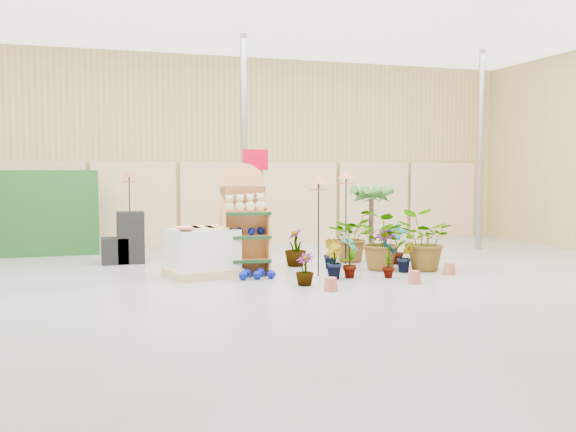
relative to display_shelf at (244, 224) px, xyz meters
name	(u,v)px	position (x,y,z in m)	size (l,w,h in m)	color
room	(281,144)	(0.47, -0.68, 1.34)	(15.20, 12.10, 4.70)	gray
display_shelf	(244,224)	(0.00, 0.00, 0.00)	(0.85, 0.58, 1.92)	tan
teddy_bears	(246,204)	(0.02, -0.09, 0.34)	(0.71, 0.19, 0.30)	beige
gazing_balls_shelf	(245,231)	(0.00, -0.11, -0.12)	(0.71, 0.24, 0.13)	#030F84
gazing_balls_floor	(256,274)	(0.08, -0.49, -0.80)	(0.63, 0.39, 0.15)	#030F84
pallet_stack	(203,252)	(-0.71, -0.02, -0.47)	(1.32, 1.17, 0.84)	tan
charcoal_planters	(125,242)	(-1.87, 2.00, -0.46)	(0.80, 0.50, 1.00)	black
trellis_stock	(49,213)	(-3.33, 3.61, 0.02)	(2.00, 0.30, 1.80)	#194E1A
offer_sign	(255,182)	(0.57, 1.39, 0.69)	(0.50, 0.08, 2.20)	gray
bird_table_front	(319,183)	(1.15, -0.59, 0.70)	(0.34, 0.34, 1.71)	black
bird_table_right	(346,178)	(2.16, 0.64, 0.77)	(0.34, 0.34, 1.78)	black
bird_table_back	(129,177)	(-1.72, 3.04, 0.79)	(0.34, 0.34, 1.79)	black
palm	(371,193)	(2.89, 1.08, 0.46)	(0.70, 0.70, 1.59)	brown
potted_plant_0	(350,256)	(1.58, -0.92, -0.51)	(0.39, 0.26, 0.74)	#316A26
potted_plant_1	(333,261)	(1.30, -0.91, -0.58)	(0.33, 0.26, 0.60)	#316A26
potted_plant_2	(383,241)	(2.51, -0.27, -0.35)	(0.96, 0.83, 1.06)	#316A26
potted_plant_3	(384,249)	(2.61, -0.10, -0.52)	(0.40, 0.40, 0.72)	#316A26
potted_plant_4	(396,244)	(3.06, 0.30, -0.48)	(0.41, 0.28, 0.79)	#316A26
potted_plant_5	(332,253)	(1.66, 0.08, -0.59)	(0.32, 0.26, 0.58)	#316A26
potted_plant_6	(351,236)	(2.37, 0.91, -0.37)	(0.92, 0.80, 1.02)	#316A26
potted_plant_7	(305,269)	(0.65, -1.34, -0.62)	(0.28, 0.28, 0.51)	#316A26
potted_plant_8	(389,259)	(2.21, -1.10, -0.56)	(0.34, 0.23, 0.64)	#316A26
potted_plant_9	(406,257)	(2.76, -0.64, -0.60)	(0.31, 0.25, 0.56)	#316A26
potted_plant_10	(422,240)	(3.15, -0.53, -0.34)	(0.97, 0.84, 1.08)	#316A26
potted_plant_11	(295,247)	(1.15, 0.65, -0.52)	(0.40, 0.40, 0.72)	#316A26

